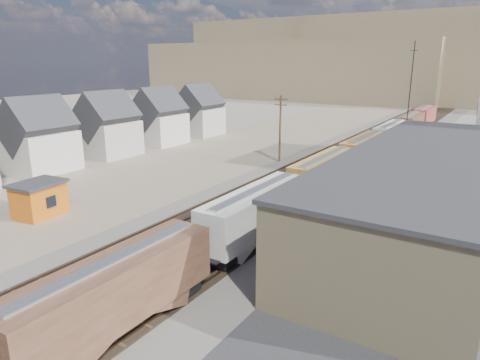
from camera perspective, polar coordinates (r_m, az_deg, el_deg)
The scene contains 11 objects.
ground at distance 29.81m, azimuth -18.91°, elevation -15.41°, with size 300.00×300.00×0.00m, color #6B6356.
ballast_bed at distance 70.12m, azimuth 14.48°, elevation 2.86°, with size 18.00×200.00×0.06m, color #4C4742.
dirt_yard at distance 70.30m, azimuth -3.86°, elevation 3.34°, with size 24.00×180.00×0.03m, color #72614F.
rail_tracks at distance 70.27m, azimuth 14.06°, elevation 2.98°, with size 11.40×200.00×0.24m.
freight_train at distance 55.98m, azimuth 14.03°, elevation 2.63°, with size 3.00×119.74×4.46m.
warehouse at distance 42.25m, azimuth 23.35°, elevation -1.19°, with size 12.40×40.40×7.25m.
utility_pole_north at distance 65.05m, azimuth 5.38°, elevation 7.04°, with size 2.20×0.32×10.00m.
radio_mast at distance 76.95m, azimuth 21.65°, elevation 10.22°, with size 1.20×0.16×18.00m.
townhouse_row at distance 68.81m, azimuth -21.05°, elevation 5.73°, with size 8.15×68.16×10.47m.
hills_north at distance 184.37m, azimuth 26.86°, elevation 13.77°, with size 265.00×80.00×32.00m.
maintenance_shed at distance 46.67m, azimuth -25.21°, elevation -2.27°, with size 4.20×5.16×3.51m.
Camera 1 is at (20.76, -15.29, 14.96)m, focal length 32.00 mm.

